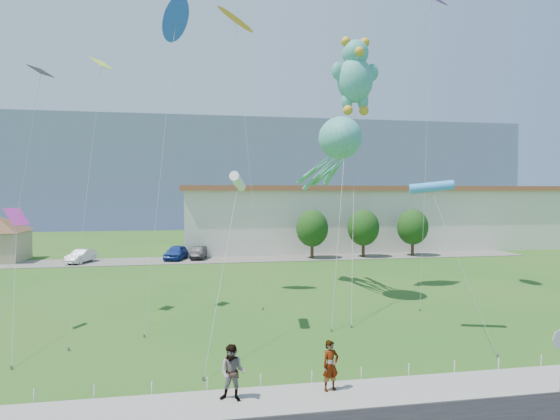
% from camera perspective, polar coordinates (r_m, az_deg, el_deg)
% --- Properties ---
extents(ground, '(160.00, 160.00, 0.00)m').
position_cam_1_polar(ground, '(21.40, 0.04, -18.12)').
color(ground, '#215818').
rests_on(ground, ground).
extents(sidewalk, '(80.00, 2.50, 0.10)m').
position_cam_1_polar(sidewalk, '(18.87, 1.70, -20.80)').
color(sidewalk, gray).
rests_on(sidewalk, ground).
extents(parking_strip, '(70.00, 6.00, 0.06)m').
position_cam_1_polar(parking_strip, '(55.36, -6.72, -5.62)').
color(parking_strip, '#59544C').
rests_on(parking_strip, ground).
extents(hill_ridge, '(160.00, 50.00, 25.00)m').
position_cam_1_polar(hill_ridge, '(139.89, -9.12, 4.08)').
color(hill_ridge, slate).
rests_on(hill_ridge, ground).
extents(warehouse, '(61.00, 15.00, 8.20)m').
position_cam_1_polar(warehouse, '(70.40, 14.35, -0.70)').
color(warehouse, beige).
rests_on(warehouse, ground).
extents(rope_fence, '(26.05, 0.05, 0.50)m').
position_cam_1_polar(rope_fence, '(20.11, 0.77, -18.71)').
color(rope_fence, white).
rests_on(rope_fence, ground).
extents(tree_near, '(3.60, 3.60, 5.47)m').
position_cam_1_polar(tree_near, '(55.61, 3.68, -2.10)').
color(tree_near, '#3F2B19').
rests_on(tree_near, ground).
extents(tree_mid, '(3.60, 3.60, 5.47)m').
position_cam_1_polar(tree_mid, '(57.38, 9.50, -2.00)').
color(tree_mid, '#3F2B19').
rests_on(tree_mid, ground).
extents(tree_far, '(3.60, 3.60, 5.47)m').
position_cam_1_polar(tree_far, '(59.71, 14.92, -1.88)').
color(tree_far, '#3F2B19').
rests_on(tree_far, ground).
extents(pedestrian_left, '(0.77, 0.62, 1.84)m').
position_cam_1_polar(pedestrian_left, '(19.23, 5.79, -17.26)').
color(pedestrian_left, gray).
rests_on(pedestrian_left, sidewalk).
extents(pedestrian_right, '(1.14, 1.02, 1.96)m').
position_cam_1_polar(pedestrian_right, '(18.37, -5.44, -18.00)').
color(pedestrian_right, gray).
rests_on(pedestrian_right, sidewalk).
extents(parked_car_silver, '(2.74, 4.43, 1.38)m').
position_cam_1_polar(parked_car_silver, '(56.07, -21.79, -4.92)').
color(parked_car_silver, '#BAB9C1').
rests_on(parked_car_silver, parking_strip).
extents(parked_car_blue, '(3.04, 4.91, 1.56)m').
position_cam_1_polar(parked_car_blue, '(55.81, -11.78, -4.75)').
color(parked_car_blue, navy).
rests_on(parked_car_blue, parking_strip).
extents(parked_car_black, '(2.14, 4.22, 1.33)m').
position_cam_1_polar(parked_car_black, '(56.01, -9.26, -4.83)').
color(parked_car_black, black).
rests_on(parked_car_black, parking_strip).
extents(octopus_kite, '(4.08, 14.17, 12.43)m').
position_cam_1_polar(octopus_kite, '(35.11, 6.20, 6.67)').
color(octopus_kite, teal).
rests_on(octopus_kite, ground).
extents(teddy_bear_kite, '(5.36, 10.88, 18.79)m').
position_cam_1_polar(teddy_bear_kite, '(38.43, 8.59, 15.10)').
color(teddy_bear_kite, teal).
rests_on(teddy_bear_kite, ground).
extents(small_kite_purple, '(4.21, 5.87, 22.16)m').
position_cam_1_polar(small_kite_purple, '(40.12, 16.95, 21.59)').
color(small_kite_purple, purple).
rests_on(small_kite_purple, ground).
extents(small_kite_white, '(2.36, 7.85, 8.39)m').
position_cam_1_polar(small_kite_white, '(26.24, -4.87, 3.13)').
color(small_kite_white, white).
rests_on(small_kite_white, ground).
extents(small_kite_cyan, '(1.45, 5.24, 8.09)m').
position_cam_1_polar(small_kite_cyan, '(26.88, 16.96, 2.42)').
color(small_kite_cyan, '#3695F5').
rests_on(small_kite_cyan, ground).
extents(small_kite_yellow, '(1.29, 7.48, 15.42)m').
position_cam_1_polar(small_kite_yellow, '(31.17, -20.09, 12.31)').
color(small_kite_yellow, '#BBDF34').
rests_on(small_kite_yellow, ground).
extents(small_kite_pink, '(2.24, 6.66, 6.53)m').
position_cam_1_polar(small_kite_pink, '(28.97, -27.91, -1.86)').
color(small_kite_pink, '#EC34B6').
rests_on(small_kite_pink, ground).
extents(small_kite_orange, '(1.90, 7.85, 21.07)m').
position_cam_1_polar(small_kite_orange, '(39.80, -5.02, 20.24)').
color(small_kite_orange, '#FDA01C').
rests_on(small_kite_orange, ground).
extents(small_kite_black, '(1.85, 4.82, 14.72)m').
position_cam_1_polar(small_kite_black, '(31.70, -26.14, 11.13)').
color(small_kite_black, black).
rests_on(small_kite_black, ground).
extents(small_kite_blue, '(2.44, 10.06, 19.90)m').
position_cam_1_polar(small_kite_blue, '(36.79, -11.94, 19.90)').
color(small_kite_blue, blue).
rests_on(small_kite_blue, ground).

